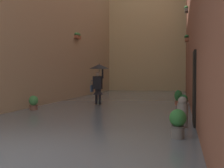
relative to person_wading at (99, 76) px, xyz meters
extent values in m
plane|color=slate|center=(-0.87, -1.90, -1.43)|extent=(60.00, 60.00, 0.00)
cube|color=slate|center=(-0.87, -1.90, -1.39)|extent=(7.59, 27.67, 0.08)
cube|color=black|center=(-4.24, 5.02, -0.33)|extent=(0.08, 1.10, 2.20)
cube|color=#9E563D|center=(-4.16, -3.66, 2.05)|extent=(0.20, 0.70, 0.18)
ellipsoid|color=#23602D|center=(-4.16, -3.66, 2.21)|extent=(0.28, 0.76, 0.24)
cube|color=#66605B|center=(-4.16, -5.56, 4.09)|extent=(0.20, 0.70, 0.18)
ellipsoid|color=#428947|center=(-4.16, -5.56, 4.25)|extent=(0.28, 0.76, 0.24)
cube|color=#9E563D|center=(2.42, -3.87, 2.42)|extent=(0.20, 0.70, 0.18)
ellipsoid|color=#428947|center=(2.42, -3.87, 2.58)|extent=(0.28, 0.76, 0.24)
cube|color=tan|center=(-0.87, -13.63, 4.70)|extent=(10.39, 1.80, 12.27)
cube|color=#4C4233|center=(0.12, -0.01, -1.38)|extent=(0.13, 0.25, 0.10)
cylinder|color=black|center=(0.12, -0.01, -0.97)|extent=(0.13, 0.13, 0.72)
cube|color=#4C4233|center=(-0.06, 0.00, -1.38)|extent=(0.13, 0.25, 0.10)
cylinder|color=black|center=(-0.06, 0.00, -0.97)|extent=(0.13, 0.13, 0.72)
cube|color=black|center=(0.03, 0.00, -0.30)|extent=(0.39, 0.25, 0.62)
cone|color=black|center=(0.03, 0.00, -0.73)|extent=(0.53, 0.53, 0.28)
sphere|color=#DBB293|center=(0.03, 0.00, 0.11)|extent=(0.22, 0.22, 0.22)
cylinder|color=black|center=(-0.20, 0.01, 0.13)|extent=(0.09, 0.09, 0.44)
cylinder|color=black|center=(0.26, -0.02, -0.23)|extent=(0.09, 0.09, 0.48)
cylinder|color=black|center=(-0.03, 0.00, 0.24)|extent=(0.02, 0.02, 0.47)
cone|color=black|center=(-0.03, 0.00, 0.48)|extent=(0.96, 0.96, 0.22)
cylinder|color=black|center=(-0.03, 0.00, 0.62)|extent=(0.01, 0.01, 0.08)
cube|color=#334766|center=(0.34, 0.00, -0.59)|extent=(0.08, 0.28, 0.32)
torus|color=#334766|center=(0.34, 0.00, -0.31)|extent=(0.04, 0.30, 0.30)
cylinder|color=brown|center=(1.99, -7.03, -1.24)|extent=(0.37, 0.37, 0.38)
torus|color=brown|center=(1.99, -7.03, -1.05)|extent=(0.41, 0.41, 0.04)
ellipsoid|color=#387F3D|center=(1.99, -7.03, -0.84)|extent=(0.54, 0.54, 0.43)
cylinder|color=brown|center=(-3.75, -0.40, -1.29)|extent=(0.32, 0.32, 0.28)
torus|color=brown|center=(-3.75, -0.40, -1.15)|extent=(0.36, 0.36, 0.04)
ellipsoid|color=#23602D|center=(-3.75, -0.40, -0.89)|extent=(0.37, 0.37, 0.52)
cylinder|color=#66605B|center=(-3.80, 6.99, -1.26)|extent=(0.30, 0.30, 0.34)
torus|color=#56524E|center=(-3.80, 6.99, -1.09)|extent=(0.33, 0.33, 0.04)
ellipsoid|color=#2D7033|center=(-3.80, 6.99, -0.89)|extent=(0.38, 0.38, 0.40)
cylinder|color=#66605B|center=(-3.98, 0.85, -1.30)|extent=(0.30, 0.30, 0.26)
torus|color=#56524E|center=(-3.98, 0.85, -1.17)|extent=(0.34, 0.34, 0.04)
ellipsoid|color=#23602D|center=(-3.98, 0.85, -0.97)|extent=(0.34, 0.34, 0.42)
cylinder|color=brown|center=(2.00, 2.72, -1.30)|extent=(0.32, 0.32, 0.26)
torus|color=brown|center=(2.00, 2.72, -1.17)|extent=(0.36, 0.36, 0.04)
ellipsoid|color=#428947|center=(2.00, 2.72, -0.97)|extent=(0.37, 0.37, 0.41)
cylinder|color=gray|center=(-3.91, 5.57, -1.07)|extent=(0.29, 0.29, 0.73)
sphere|color=gray|center=(-3.91, 5.57, -0.63)|extent=(0.26, 0.26, 0.26)
camera|label=1|loc=(-3.86, 13.91, 0.09)|focal=48.17mm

